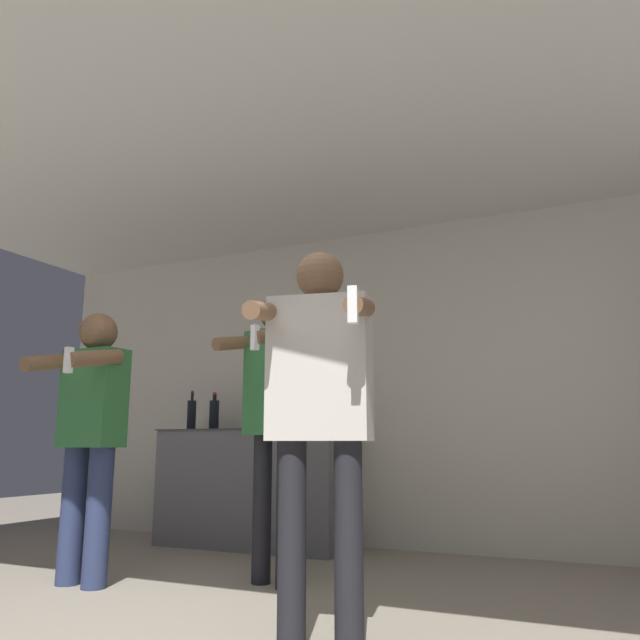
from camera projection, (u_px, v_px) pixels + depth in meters
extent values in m
cube|color=beige|center=(407.00, 382.00, 4.97)|extent=(7.00, 0.06, 2.55)
cube|color=silver|center=(317.00, 139.00, 3.72)|extent=(7.00, 3.85, 0.05)
cube|color=slate|center=(257.00, 487.00, 4.98)|extent=(1.54, 0.62, 0.90)
cube|color=#38383A|center=(258.00, 430.00, 5.07)|extent=(1.57, 0.65, 0.01)
cylinder|color=silver|center=(307.00, 414.00, 4.82)|extent=(0.08, 0.08, 0.22)
cylinder|color=silver|center=(307.00, 394.00, 4.85)|extent=(0.03, 0.03, 0.08)
sphere|color=maroon|center=(307.00, 389.00, 4.86)|extent=(0.04, 0.04, 0.04)
cylinder|color=black|center=(192.00, 415.00, 5.27)|extent=(0.07, 0.07, 0.24)
cylinder|color=black|center=(192.00, 396.00, 5.30)|extent=(0.02, 0.02, 0.07)
sphere|color=maroon|center=(192.00, 392.00, 5.31)|extent=(0.03, 0.03, 0.03)
cylinder|color=maroon|center=(296.00, 418.00, 4.85)|extent=(0.08, 0.08, 0.16)
cylinder|color=maroon|center=(296.00, 404.00, 4.87)|extent=(0.03, 0.03, 0.07)
sphere|color=silver|center=(296.00, 399.00, 4.88)|extent=(0.03, 0.03, 0.03)
cylinder|color=black|center=(214.00, 415.00, 5.17)|extent=(0.08, 0.08, 0.24)
cylinder|color=black|center=(215.00, 397.00, 5.20)|extent=(0.03, 0.03, 0.05)
sphere|color=maroon|center=(215.00, 394.00, 5.21)|extent=(0.04, 0.04, 0.04)
cylinder|color=#563314|center=(277.00, 413.00, 4.93)|extent=(0.08, 0.08, 0.25)
cylinder|color=#563314|center=(277.00, 391.00, 4.97)|extent=(0.03, 0.03, 0.09)
sphere|color=black|center=(277.00, 385.00, 4.97)|extent=(0.03, 0.03, 0.03)
cylinder|color=black|center=(292.00, 542.00, 2.50)|extent=(0.11, 0.11, 0.80)
cylinder|color=black|center=(349.00, 544.00, 2.45)|extent=(0.11, 0.11, 0.80)
cube|color=beige|center=(320.00, 368.00, 2.62)|extent=(0.45, 0.28, 0.60)
sphere|color=brown|center=(320.00, 276.00, 2.69)|extent=(0.21, 0.21, 0.21)
cylinder|color=brown|center=(264.00, 311.00, 2.56)|extent=(0.14, 0.33, 0.13)
cylinder|color=brown|center=(360.00, 306.00, 2.46)|extent=(0.14, 0.33, 0.13)
cube|color=white|center=(353.00, 305.00, 2.31)|extent=(0.04, 0.04, 0.14)
cylinder|color=navy|center=(73.00, 515.00, 3.63)|extent=(0.14, 0.14, 0.77)
cylinder|color=navy|center=(98.00, 516.00, 3.54)|extent=(0.14, 0.14, 0.77)
cube|color=#2D6B38|center=(94.00, 398.00, 3.72)|extent=(0.39, 0.22, 0.58)
sphere|color=brown|center=(98.00, 332.00, 3.80)|extent=(0.23, 0.23, 0.23)
cylinder|color=brown|center=(51.00, 362.00, 3.69)|extent=(0.11, 0.37, 0.15)
cylinder|color=brown|center=(95.00, 358.00, 3.52)|extent=(0.11, 0.37, 0.15)
cube|color=white|center=(69.00, 360.00, 3.36)|extent=(0.04, 0.04, 0.14)
cylinder|color=black|center=(262.00, 508.00, 3.67)|extent=(0.11, 0.11, 0.84)
cylinder|color=black|center=(286.00, 510.00, 3.53)|extent=(0.11, 0.11, 0.84)
cube|color=#2D6B38|center=(276.00, 382.00, 3.75)|extent=(0.41, 0.30, 0.63)
sphere|color=brown|center=(276.00, 314.00, 3.83)|extent=(0.21, 0.21, 0.21)
cylinder|color=brown|center=(237.00, 343.00, 3.79)|extent=(0.18, 0.35, 0.13)
cylinder|color=brown|center=(276.00, 336.00, 3.56)|extent=(0.18, 0.35, 0.13)
cube|color=white|center=(255.00, 338.00, 3.44)|extent=(0.05, 0.05, 0.14)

